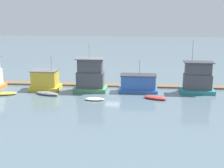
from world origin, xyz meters
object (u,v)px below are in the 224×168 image
(houseboat_blue, at_px, (138,84))
(houseboat_teal, at_px, (198,79))
(houseboat_green, at_px, (90,77))
(dinghy_white, at_px, (95,99))
(houseboat_yellow, at_px, (45,80))
(dinghy_yellow, at_px, (7,94))
(dinghy_grey, at_px, (47,93))
(dinghy_red, at_px, (155,98))

(houseboat_blue, relative_size, houseboat_teal, 0.74)
(houseboat_green, distance_m, dinghy_white, 6.17)
(houseboat_yellow, bearing_deg, houseboat_blue, -0.23)
(dinghy_yellow, relative_size, dinghy_grey, 0.80)
(houseboat_blue, bearing_deg, houseboat_teal, 1.15)
(houseboat_yellow, height_order, dinghy_yellow, houseboat_yellow)
(houseboat_yellow, distance_m, dinghy_white, 11.29)
(houseboat_yellow, height_order, dinghy_white, houseboat_yellow)
(houseboat_green, xyz_separation_m, dinghy_yellow, (-13.42, -3.85, -2.27))
(dinghy_grey, bearing_deg, dinghy_red, -2.66)
(houseboat_blue, relative_size, dinghy_red, 1.66)
(houseboat_teal, distance_m, dinghy_yellow, 31.91)
(houseboat_yellow, bearing_deg, houseboat_teal, 0.30)
(houseboat_teal, bearing_deg, dinghy_grey, -171.52)
(houseboat_green, bearing_deg, houseboat_yellow, 178.07)
(houseboat_blue, height_order, dinghy_red, houseboat_blue)
(houseboat_teal, relative_size, dinghy_yellow, 2.54)
(houseboat_yellow, height_order, houseboat_blue, houseboat_yellow)
(houseboat_green, height_order, dinghy_red, houseboat_green)
(dinghy_yellow, xyz_separation_m, dinghy_grey, (6.72, 0.55, 0.04))
(dinghy_white, bearing_deg, houseboat_teal, 19.63)
(houseboat_yellow, distance_m, houseboat_teal, 26.21)
(dinghy_white, xyz_separation_m, dinghy_red, (9.43, 1.40, 0.05))
(houseboat_yellow, bearing_deg, dinghy_yellow, -142.45)
(houseboat_teal, xyz_separation_m, dinghy_yellow, (-31.56, -4.25, -2.09))
(houseboat_yellow, relative_size, dinghy_red, 1.52)
(houseboat_yellow, bearing_deg, dinghy_grey, -69.01)
(dinghy_yellow, xyz_separation_m, dinghy_white, (14.94, -1.67, -0.03))
(houseboat_green, bearing_deg, dinghy_grey, -153.80)
(dinghy_yellow, height_order, dinghy_grey, dinghy_grey)
(houseboat_yellow, distance_m, houseboat_blue, 16.28)
(dinghy_white, bearing_deg, houseboat_green, 105.44)
(dinghy_grey, xyz_separation_m, dinghy_red, (17.65, -0.82, -0.02))
(houseboat_blue, bearing_deg, dinghy_grey, -166.78)
(houseboat_blue, xyz_separation_m, houseboat_teal, (9.93, 0.20, 0.91))
(houseboat_teal, relative_size, dinghy_white, 2.90)
(houseboat_green, distance_m, dinghy_red, 11.92)
(houseboat_teal, distance_m, dinghy_grey, 25.19)
(houseboat_blue, relative_size, dinghy_yellow, 1.87)
(dinghy_grey, relative_size, dinghy_white, 1.42)
(houseboat_teal, distance_m, dinghy_white, 17.76)
(houseboat_yellow, xyz_separation_m, houseboat_green, (8.07, -0.27, 0.88))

